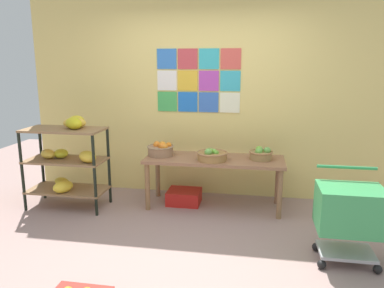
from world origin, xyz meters
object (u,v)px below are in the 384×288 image
at_px(fruit_basket_right, 212,155).
at_px(shopping_cart, 350,212).
at_px(produce_crate_under_table, 184,197).
at_px(display_table, 214,164).
at_px(fruit_basket_centre, 261,154).
at_px(fruit_basket_back_right, 161,149).
at_px(banana_shelf_unit, 68,153).

relative_size(fruit_basket_right, shopping_cart, 0.44).
distance_m(fruit_basket_right, produce_crate_under_table, 0.74).
height_order(display_table, fruit_basket_centre, fruit_basket_centre).
bearing_deg(fruit_basket_right, shopping_cart, -36.64).
bearing_deg(fruit_basket_back_right, fruit_basket_right, -10.46).
bearing_deg(fruit_basket_right, fruit_basket_back_right, 169.54).
relative_size(display_table, fruit_basket_centre, 5.94).
height_order(display_table, produce_crate_under_table, display_table).
bearing_deg(fruit_basket_back_right, fruit_basket_centre, 0.84).
height_order(fruit_basket_right, fruit_basket_back_right, fruit_basket_back_right).
height_order(banana_shelf_unit, fruit_basket_back_right, banana_shelf_unit).
distance_m(fruit_basket_back_right, shopping_cart, 2.34).
bearing_deg(fruit_basket_right, fruit_basket_centre, 13.61).
bearing_deg(display_table, produce_crate_under_table, 173.90).
bearing_deg(fruit_basket_centre, display_table, -177.36).
xyz_separation_m(display_table, fruit_basket_right, (-0.02, -0.12, 0.14)).
xyz_separation_m(display_table, shopping_cart, (1.35, -1.13, -0.08)).
distance_m(banana_shelf_unit, display_table, 1.82).
xyz_separation_m(fruit_basket_back_right, produce_crate_under_table, (0.29, 0.03, -0.63)).
distance_m(fruit_basket_right, fruit_basket_centre, 0.60).
distance_m(fruit_basket_back_right, fruit_basket_centre, 1.25).
relative_size(display_table, produce_crate_under_table, 4.06).
distance_m(display_table, produce_crate_under_table, 0.62).
height_order(banana_shelf_unit, display_table, banana_shelf_unit).
height_order(fruit_basket_centre, shopping_cart, shopping_cart).
bearing_deg(banana_shelf_unit, fruit_basket_right, 6.08).
distance_m(produce_crate_under_table, shopping_cart, 2.14).
relative_size(fruit_basket_centre, shopping_cart, 0.34).
bearing_deg(fruit_basket_right, display_table, 82.08).
bearing_deg(fruit_basket_back_right, banana_shelf_unit, -164.26).
xyz_separation_m(banana_shelf_unit, fruit_basket_back_right, (1.11, 0.31, 0.03)).
bearing_deg(shopping_cart, display_table, 144.62).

